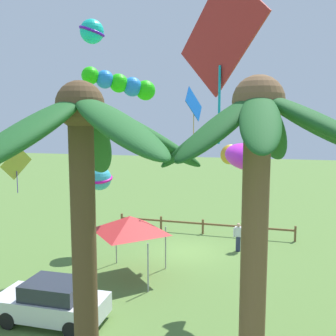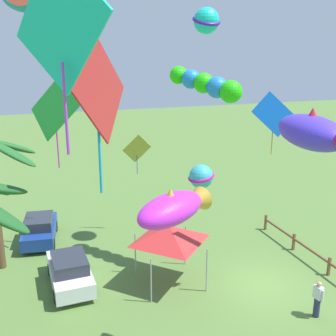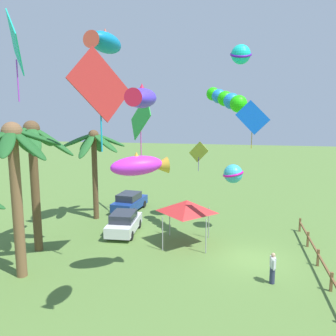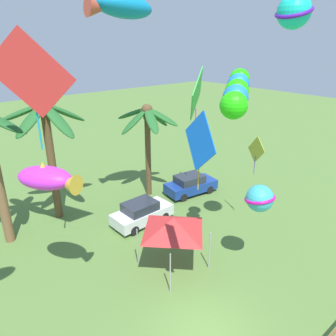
% 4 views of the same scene
% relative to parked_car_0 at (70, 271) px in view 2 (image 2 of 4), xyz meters
% --- Properties ---
extents(ground_plane, '(120.00, 120.00, 0.00)m').
position_rel_parked_car_0_xyz_m(ground_plane, '(-2.93, -8.38, -0.75)').
color(ground_plane, '#567A38').
extents(rail_fence, '(11.37, 0.12, 0.95)m').
position_rel_parked_car_0_xyz_m(rail_fence, '(-3.19, -11.90, -0.16)').
color(rail_fence, brown).
rests_on(rail_fence, ground).
extents(parked_car_0, '(3.96, 1.85, 1.51)m').
position_rel_parked_car_0_xyz_m(parked_car_0, '(0.00, 0.00, 0.00)').
color(parked_car_0, silver).
rests_on(parked_car_0, ground).
extents(parked_car_1, '(4.10, 2.22, 1.51)m').
position_rel_parked_car_0_xyz_m(parked_car_1, '(5.31, 1.10, 0.00)').
color(parked_car_1, navy).
rests_on(parked_car_1, ground).
extents(spectator_0, '(0.55, 0.27, 1.59)m').
position_rel_parked_car_0_xyz_m(spectator_0, '(-5.67, -9.24, 0.06)').
color(spectator_0, '#2D3351').
rests_on(spectator_0, ground).
extents(festival_tent, '(2.86, 2.86, 2.85)m').
position_rel_parked_car_0_xyz_m(festival_tent, '(-1.20, -4.45, 1.72)').
color(festival_tent, '#9E9EA3').
rests_on(festival_tent, ground).
extents(kite_ball_0, '(1.44, 1.47, 1.27)m').
position_rel_parked_car_0_xyz_m(kite_ball_0, '(2.09, -7.50, 11.16)').
color(kite_ball_0, '#17CFBB').
extents(kite_diamond_1, '(0.51, 1.80, 2.55)m').
position_rel_parked_car_0_xyz_m(kite_diamond_1, '(-3.33, -8.11, 7.26)').
color(kite_diamond_1, blue).
extents(kite_tube_2, '(3.22, 2.56, 1.57)m').
position_rel_parked_car_0_xyz_m(kite_tube_2, '(0.06, -6.70, 8.27)').
color(kite_tube_2, '#22DE10').
extents(kite_diamond_3, '(2.96, 2.24, 5.10)m').
position_rel_parked_car_0_xyz_m(kite_diamond_3, '(-5.71, -0.67, 8.83)').
color(kite_diamond_3, red).
extents(kite_diamond_4, '(2.86, 2.26, 4.96)m').
position_rel_parked_car_0_xyz_m(kite_diamond_4, '(4.35, -0.18, 6.88)').
color(kite_diamond_4, green).
extents(kite_fish_5, '(2.08, 0.94, 0.86)m').
position_rel_parked_car_0_xyz_m(kite_fish_5, '(-10.95, -4.01, 8.21)').
color(kite_fish_5, '#4D35E2').
extents(kite_ball_6, '(1.60, 1.60, 1.29)m').
position_rel_parked_car_0_xyz_m(kite_ball_6, '(1.70, -7.24, 3.32)').
color(kite_ball_6, '#38B3CC').
extents(kite_diamond_7, '(1.96, 1.29, 3.19)m').
position_rel_parked_car_0_xyz_m(kite_diamond_7, '(-10.63, 0.68, 10.10)').
color(kite_diamond_7, '#17C6AE').
extents(kite_fish_8, '(2.32, 3.02, 1.21)m').
position_rel_parked_car_0_xyz_m(kite_fish_8, '(-6.34, -2.78, 5.09)').
color(kite_fish_8, '#DF2DED').
extents(kite_diamond_9, '(0.66, 1.57, 2.35)m').
position_rel_parked_car_0_xyz_m(kite_diamond_9, '(4.91, -4.60, 4.30)').
color(kite_diamond_9, gold).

